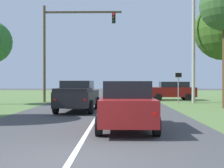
# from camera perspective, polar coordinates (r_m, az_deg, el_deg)

# --- Properties ---
(ground_plane) EXTENTS (120.00, 120.00, 0.00)m
(ground_plane) POSITION_cam_1_polar(r_m,az_deg,el_deg) (17.29, -2.59, -5.70)
(ground_plane) COLOR #424244
(lane_centre_stripe) EXTENTS (0.16, 38.63, 0.01)m
(lane_centre_stripe) POSITION_cam_1_polar(r_m,az_deg,el_deg) (6.53, -9.12, -16.06)
(lane_centre_stripe) COLOR white
(lane_centre_stripe) RESTS_ON ground_plane
(red_suv_near) EXTENTS (2.21, 4.74, 1.88)m
(red_suv_near) POSITION_cam_1_polar(r_m,az_deg,el_deg) (11.45, 2.85, -3.89)
(red_suv_near) COLOR maroon
(red_suv_near) RESTS_ON ground_plane
(pickup_truck_lead) EXTENTS (2.45, 5.42, 1.91)m
(pickup_truck_lead) POSITION_cam_1_polar(r_m,az_deg,el_deg) (18.27, -6.73, -2.28)
(pickup_truck_lead) COLOR black
(pickup_truck_lead) RESTS_ON ground_plane
(traffic_light) EXTENTS (7.14, 0.40, 8.75)m
(traffic_light) POSITION_cam_1_polar(r_m,az_deg,el_deg) (26.94, -9.66, 8.62)
(traffic_light) COLOR brown
(traffic_light) RESTS_ON ground_plane
(keep_moving_sign) EXTENTS (0.60, 0.09, 2.77)m
(keep_moving_sign) POSITION_cam_1_polar(r_m,az_deg,el_deg) (25.02, 12.91, 0.23)
(keep_moving_sign) COLOR gray
(keep_moving_sign) RESTS_ON ground_plane
(oak_tree_right) EXTENTS (5.37, 5.37, 9.14)m
(oak_tree_right) POSITION_cam_1_polar(r_m,az_deg,el_deg) (28.20, 21.23, 9.80)
(oak_tree_right) COLOR #4C351E
(oak_tree_right) RESTS_ON ground_plane
(crossing_suv_far) EXTENTS (4.66, 2.18, 1.85)m
(crossing_suv_far) POSITION_cam_1_polar(r_m,az_deg,el_deg) (29.80, 11.72, -1.25)
(crossing_suv_far) COLOR maroon
(crossing_suv_far) RESTS_ON ground_plane
(utility_pole_right) EXTENTS (0.28, 0.28, 9.30)m
(utility_pole_right) POSITION_cam_1_polar(r_m,az_deg,el_deg) (26.38, 15.73, 6.53)
(utility_pole_right) COLOR #9E998E
(utility_pole_right) RESTS_ON ground_plane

